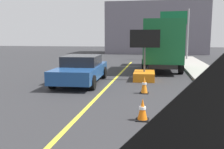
{
  "coord_description": "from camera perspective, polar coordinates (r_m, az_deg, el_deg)",
  "views": [
    {
      "loc": [
        2.21,
        0.53,
        2.33
      ],
      "look_at": [
        1.08,
        7.07,
        1.34
      ],
      "focal_mm": 40.78,
      "sensor_mm": 36.0,
      "label": 1
    }
  ],
  "objects": [
    {
      "name": "lane_center_stripe",
      "position": [
        6.34,
        -11.68,
        -13.24
      ],
      "size": [
        0.14,
        36.0,
        0.01
      ],
      "primitive_type": "cube",
      "color": "yellow",
      "rests_on": "ground"
    },
    {
      "name": "arrow_board_trailer",
      "position": [
        13.86,
        7.25,
        0.75
      ],
      "size": [
        1.6,
        1.82,
        2.7
      ],
      "color": "orange",
      "rests_on": "ground"
    },
    {
      "name": "box_truck",
      "position": [
        18.27,
        11.13,
        6.74
      ],
      "size": [
        2.65,
        7.15,
        3.37
      ],
      "color": "black",
      "rests_on": "ground"
    },
    {
      "name": "pickup_car",
      "position": [
        12.95,
        -6.89,
        1.18
      ],
      "size": [
        2.22,
        4.91,
        1.38
      ],
      "color": "navy",
      "rests_on": "ground"
    },
    {
      "name": "highway_guide_sign",
      "position": [
        26.26,
        14.95,
        10.59
      ],
      "size": [
        2.78,
        0.34,
        5.0
      ],
      "color": "gray",
      "rests_on": "ground"
    },
    {
      "name": "far_building_block",
      "position": [
        37.12,
        9.87,
        10.12
      ],
      "size": [
        13.59,
        6.53,
        6.94
      ],
      "primitive_type": "cube",
      "color": "slate",
      "rests_on": "ground"
    },
    {
      "name": "traffic_cone_mid_lane",
      "position": [
        7.23,
        6.86,
        -7.83
      ],
      "size": [
        0.36,
        0.36,
        0.62
      ],
      "color": "black",
      "rests_on": "ground"
    },
    {
      "name": "traffic_cone_far_lane",
      "position": [
        10.59,
        7.25,
        -2.31
      ],
      "size": [
        0.36,
        0.36,
        0.73
      ],
      "color": "black",
      "rests_on": "ground"
    }
  ]
}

